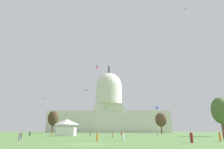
% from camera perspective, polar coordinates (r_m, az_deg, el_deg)
% --- Properties ---
extents(ground_plane, '(800.00, 800.00, 0.00)m').
position_cam_1_polar(ground_plane, '(29.64, -7.10, -18.95)').
color(ground_plane, '#567F42').
extents(capitol_building, '(126.88, 28.49, 72.39)m').
position_cam_1_polar(capitol_building, '(218.84, -0.93, -9.85)').
color(capitol_building, silver).
rests_on(capitol_building, ground_plane).
extents(event_tent, '(6.96, 7.10, 5.90)m').
position_cam_1_polar(event_tent, '(77.59, -12.72, -14.42)').
color(event_tent, white).
rests_on(event_tent, ground_plane).
extents(tree_east_mid, '(9.55, 10.04, 12.76)m').
position_cam_1_polar(tree_east_mid, '(130.75, 13.68, -12.30)').
color(tree_east_mid, brown).
rests_on(tree_east_mid, ground_plane).
extents(tree_west_near, '(7.26, 6.58, 13.24)m').
position_cam_1_polar(tree_west_near, '(126.02, -16.30, -11.83)').
color(tree_west_near, '#42301E').
rests_on(tree_west_near, ground_plane).
extents(tree_east_near, '(7.38, 7.61, 12.64)m').
position_cam_1_polar(tree_east_near, '(76.70, 28.35, -8.98)').
color(tree_east_near, brown).
rests_on(tree_east_near, ground_plane).
extents(person_black_lawn_far_left, '(0.52, 0.52, 1.69)m').
position_cam_1_polar(person_black_lawn_far_left, '(83.31, -22.20, -15.22)').
color(person_black_lawn_far_left, black).
rests_on(person_black_lawn_far_left, ground_plane).
extents(person_maroon_mid_right, '(0.64, 0.64, 1.74)m').
position_cam_1_polar(person_maroon_mid_right, '(34.53, 21.55, -16.23)').
color(person_maroon_mid_right, maroon).
rests_on(person_maroon_mid_right, ground_plane).
extents(person_tan_edge_east, '(0.62, 0.62, 1.54)m').
position_cam_1_polar(person_tan_edge_east, '(58.08, 0.27, -16.71)').
color(person_tan_edge_east, tan).
rests_on(person_tan_edge_east, ground_plane).
extents(person_orange_lawn_far_right, '(0.46, 0.46, 1.63)m').
position_cam_1_polar(person_orange_lawn_far_right, '(40.61, 28.20, -15.30)').
color(person_orange_lawn_far_right, orange).
rests_on(person_orange_lawn_far_right, ground_plane).
extents(person_orange_mid_left, '(0.39, 0.39, 1.52)m').
position_cam_1_polar(person_orange_mid_left, '(37.71, -4.15, -17.22)').
color(person_orange_mid_left, orange).
rests_on(person_orange_mid_left, ground_plane).
extents(person_red_edge_west, '(0.50, 0.50, 1.51)m').
position_cam_1_polar(person_red_edge_west, '(89.05, 2.68, -16.33)').
color(person_red_edge_west, red).
rests_on(person_red_edge_west, ground_plane).
extents(person_tan_near_tree_east, '(0.40, 0.40, 1.57)m').
position_cam_1_polar(person_tan_near_tree_east, '(87.97, 12.77, -15.96)').
color(person_tan_near_tree_east, tan).
rests_on(person_tan_near_tree_east, ground_plane).
extents(person_orange_deep_crowd, '(0.42, 0.42, 1.58)m').
position_cam_1_polar(person_orange_deep_crowd, '(90.12, -16.73, -15.67)').
color(person_orange_deep_crowd, orange).
rests_on(person_orange_deep_crowd, ground_plane).
extents(person_denim_back_center, '(0.61, 0.61, 1.53)m').
position_cam_1_polar(person_denim_back_center, '(82.29, -6.11, -16.31)').
color(person_denim_back_center, '#3D5684').
rests_on(person_denim_back_center, ground_plane).
extents(person_grey_aisle_center, '(0.42, 0.42, 1.55)m').
position_cam_1_polar(person_grey_aisle_center, '(42.66, -24.68, -15.70)').
color(person_grey_aisle_center, gray).
rests_on(person_grey_aisle_center, ground_plane).
extents(person_black_back_right, '(0.47, 0.47, 1.52)m').
position_cam_1_polar(person_black_back_right, '(51.12, -24.40, -15.52)').
color(person_black_back_right, black).
rests_on(person_black_back_right, ground_plane).
extents(person_maroon_front_right, '(0.62, 0.62, 1.73)m').
position_cam_1_polar(person_maroon_front_right, '(46.70, 29.15, -14.96)').
color(person_maroon_front_right, maroon).
rests_on(person_maroon_front_right, ground_plane).
extents(person_white_near_tree_west, '(0.54, 0.54, 1.64)m').
position_cam_1_polar(person_white_near_tree_west, '(37.52, 3.13, -17.17)').
color(person_white_near_tree_west, silver).
rests_on(person_white_near_tree_west, ground_plane).
extents(kite_blue_low, '(1.04, 1.04, 0.77)m').
position_cam_1_polar(kite_blue_low, '(79.64, 12.66, -9.18)').
color(kite_blue_low, blue).
extents(kite_lime_low, '(0.76, 0.26, 2.00)m').
position_cam_1_polar(kite_lime_low, '(83.84, 3.31, -9.61)').
color(kite_lime_low, '#8CD133').
extents(kite_orange_mid, '(1.47, 0.68, 0.27)m').
position_cam_1_polar(kite_orange_mid, '(150.78, -10.70, -5.61)').
color(kite_orange_mid, orange).
extents(kite_red_mid, '(0.88, 1.20, 0.22)m').
position_cam_1_polar(kite_red_mid, '(167.28, -3.02, -8.66)').
color(kite_red_mid, red).
extents(kite_yellow_high, '(0.90, 0.90, 4.24)m').
position_cam_1_polar(kite_yellow_high, '(196.04, -10.82, 1.09)').
color(kite_yellow_high, yellow).
extents(kite_white_mid, '(1.16, 1.21, 3.71)m').
position_cam_1_polar(kite_white_mid, '(112.72, 6.39, -2.64)').
color(kite_white_mid, white).
extents(kite_pink_mid, '(1.20, 1.12, 4.32)m').
position_cam_1_polar(kite_pink_mid, '(80.48, -4.23, 2.05)').
color(kite_pink_mid, pink).
extents(kite_violet_mid, '(1.10, 1.11, 0.89)m').
position_cam_1_polar(kite_violet_mid, '(129.21, -7.26, -4.31)').
color(kite_violet_mid, purple).
extents(kite_cyan_mid, '(1.31, 1.20, 2.70)m').
position_cam_1_polar(kite_cyan_mid, '(199.40, -9.81, -10.40)').
color(kite_cyan_mid, '#33BCDB').
extents(kite_turquoise_high, '(0.80, 0.71, 0.96)m').
position_cam_1_polar(kite_turquoise_high, '(136.27, -8.93, 7.23)').
color(kite_turquoise_high, teal).
extents(kite_magenta_high, '(1.17, 1.55, 4.17)m').
position_cam_1_polar(kite_magenta_high, '(102.91, 20.30, 16.54)').
color(kite_magenta_high, '#D1339E').
extents(kite_black_low, '(1.18, 1.25, 0.23)m').
position_cam_1_polar(kite_black_low, '(138.65, 0.48, -10.50)').
color(kite_black_low, black).
extents(kite_green_low, '(1.04, 1.37, 0.15)m').
position_cam_1_polar(kite_green_low, '(59.59, -18.23, -6.58)').
color(kite_green_low, green).
extents(kite_blue_mid, '(1.01, 1.07, 2.90)m').
position_cam_1_polar(kite_blue_mid, '(192.68, -1.75, -9.59)').
color(kite_blue_mid, blue).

